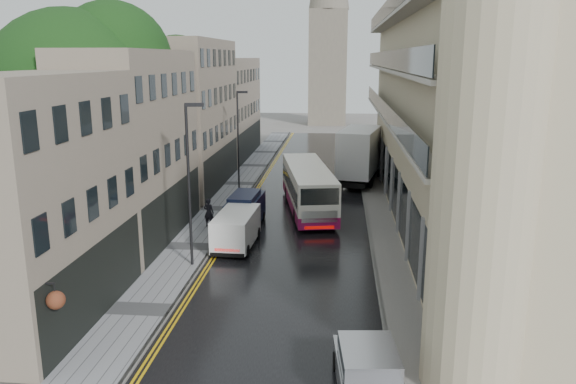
% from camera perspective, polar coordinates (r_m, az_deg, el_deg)
% --- Properties ---
extents(road, '(9.00, 85.00, 0.02)m').
position_cam_1_polar(road, '(39.83, 1.40, -2.03)').
color(road, black).
rests_on(road, ground).
extents(left_sidewalk, '(2.70, 85.00, 0.12)m').
position_cam_1_polar(left_sidewalk, '(40.61, -6.87, -1.75)').
color(left_sidewalk, gray).
rests_on(left_sidewalk, ground).
extents(right_sidewalk, '(1.80, 85.00, 0.12)m').
position_cam_1_polar(right_sidewalk, '(39.84, 9.18, -2.13)').
color(right_sidewalk, slate).
rests_on(right_sidewalk, ground).
extents(old_shop_row, '(4.50, 56.00, 12.00)m').
position_cam_1_polar(old_shop_row, '(42.77, -11.15, 6.98)').
color(old_shop_row, gray).
rests_on(old_shop_row, ground).
extents(modern_block, '(8.00, 40.00, 14.00)m').
position_cam_1_polar(modern_block, '(37.78, 17.22, 7.32)').
color(modern_block, tan).
rests_on(modern_block, ground).
extents(tree_near, '(10.56, 10.56, 13.89)m').
position_cam_1_polar(tree_near, '(34.46, -20.80, 6.41)').
color(tree_near, black).
rests_on(tree_near, ground).
extents(tree_far, '(9.24, 9.24, 12.46)m').
position_cam_1_polar(tree_far, '(46.41, -13.42, 7.65)').
color(tree_far, black).
rests_on(tree_far, ground).
extents(cream_bus, '(4.69, 11.89, 3.16)m').
position_cam_1_polar(cream_bus, '(36.68, 0.78, -0.82)').
color(cream_bus, white).
rests_on(cream_bus, road).
extents(white_lorry, '(4.55, 9.56, 4.82)m').
position_cam_1_polar(white_lorry, '(47.16, 5.43, 3.38)').
color(white_lorry, silver).
rests_on(white_lorry, road).
extents(white_van, '(2.18, 4.73, 2.10)m').
position_cam_1_polar(white_van, '(31.15, -7.58, -4.59)').
color(white_van, white).
rests_on(white_van, road).
extents(navy_van, '(2.04, 4.63, 2.32)m').
position_cam_1_polar(navy_van, '(34.94, -6.25, -2.35)').
color(navy_van, black).
rests_on(navy_van, road).
extents(pedestrian, '(0.75, 0.57, 1.85)m').
position_cam_1_polar(pedestrian, '(36.17, -8.05, -2.08)').
color(pedestrian, black).
rests_on(pedestrian, left_sidewalk).
extents(lamp_post_near, '(0.96, 0.37, 8.35)m').
position_cam_1_polar(lamp_post_near, '(28.90, -10.03, 0.53)').
color(lamp_post_near, black).
rests_on(lamp_post_near, left_sidewalk).
extents(lamp_post_far, '(0.90, 0.22, 7.92)m').
position_cam_1_polar(lamp_post_far, '(45.94, -5.09, 5.20)').
color(lamp_post_far, black).
rests_on(lamp_post_far, left_sidewalk).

